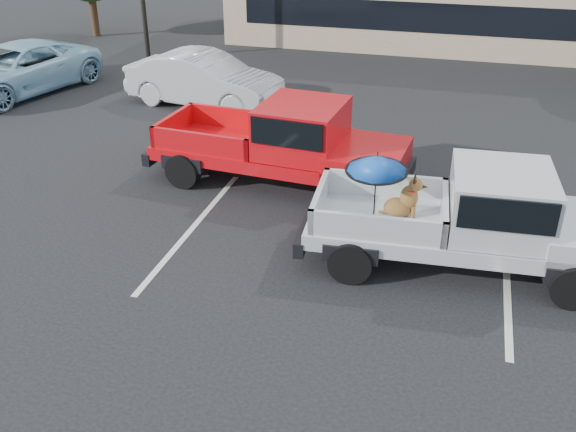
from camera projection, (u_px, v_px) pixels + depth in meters
The scene contains 7 objects.
ground at pixel (316, 309), 10.38m from camera, with size 90.00×90.00×0.00m, color black.
stripe_left at pixel (193, 227), 12.80m from camera, with size 0.12×5.00×0.01m, color silver.
stripe_right at pixel (506, 271), 11.36m from camera, with size 0.12×5.00×0.01m, color silver.
silver_pickup at pixel (483, 215), 11.02m from camera, with size 5.81×2.41×2.06m.
red_pickup at pixel (295, 141), 14.07m from camera, with size 6.00×2.54×1.93m.
silver_sedan at pixel (205, 80), 19.26m from camera, with size 1.68×4.82×1.59m, color silver.
blue_suv at pixel (16, 69), 20.41m from camera, with size 2.55×5.53×1.54m, color #93C1DB.
Camera 1 is at (1.87, -8.27, 6.19)m, focal length 40.00 mm.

